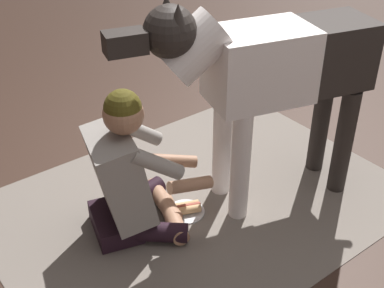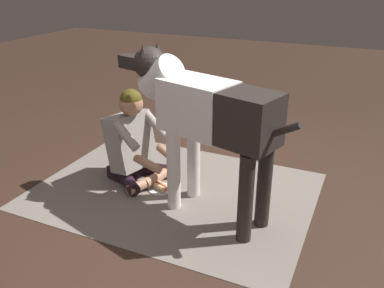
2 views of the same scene
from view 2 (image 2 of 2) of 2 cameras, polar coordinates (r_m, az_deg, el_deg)
name	(u,v)px [view 2 (image 2 of 2)]	position (r m, az deg, el deg)	size (l,w,h in m)	color
ground_plane	(209,193)	(3.63, 2.36, -6.91)	(15.60, 15.60, 0.00)	#34221A
area_rug	(174,191)	(3.67, -2.49, -6.51)	(2.38, 1.75, 0.01)	slate
person_sitting_on_floor	(134,144)	(3.75, -8.12, 0.05)	(0.72, 0.59, 0.87)	black
large_dog	(204,113)	(3.04, 1.69, 4.34)	(1.62, 0.62, 1.29)	silver
hot_dog_on_plate	(161,187)	(3.68, -4.40, -6.03)	(0.23, 0.23, 0.06)	silver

